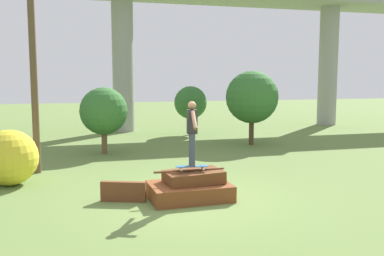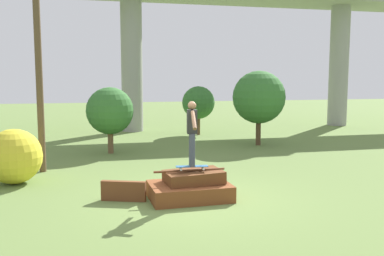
{
  "view_description": "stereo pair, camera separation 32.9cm",
  "coord_description": "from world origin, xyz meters",
  "px_view_note": "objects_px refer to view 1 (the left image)",
  "views": [
    {
      "loc": [
        -2.53,
        -9.34,
        2.81
      ],
      "look_at": [
        0.04,
        -0.07,
        1.67
      ],
      "focal_mm": 40.0,
      "sensor_mm": 36.0,
      "label": 1
    },
    {
      "loc": [
        -2.21,
        -9.42,
        2.81
      ],
      "look_at": [
        0.04,
        -0.07,
        1.67
      ],
      "focal_mm": 40.0,
      "sensor_mm": 36.0,
      "label": 2
    }
  ],
  "objects_px": {
    "tree_mid_back": "(104,111)",
    "bush_yellow_flowering": "(10,158)",
    "utility_pole": "(32,39)",
    "tree_behind_right": "(252,97)",
    "tree_behind_left": "(191,103)",
    "skater": "(192,129)",
    "skateboard": "(192,167)"
  },
  "relations": [
    {
      "from": "skateboard",
      "to": "tree_behind_left",
      "type": "xyz_separation_m",
      "value": [
        2.96,
        10.95,
        0.81
      ]
    },
    {
      "from": "utility_pole",
      "to": "skateboard",
      "type": "bearing_deg",
      "value": -47.23
    },
    {
      "from": "skater",
      "to": "skateboard",
      "type": "bearing_deg",
      "value": -116.57
    },
    {
      "from": "utility_pole",
      "to": "bush_yellow_flowering",
      "type": "relative_size",
      "value": 5.18
    },
    {
      "from": "bush_yellow_flowering",
      "to": "tree_behind_left",
      "type": "bearing_deg",
      "value": 49.34
    },
    {
      "from": "tree_behind_right",
      "to": "tree_mid_back",
      "type": "height_order",
      "value": "tree_behind_right"
    },
    {
      "from": "tree_mid_back",
      "to": "bush_yellow_flowering",
      "type": "xyz_separation_m",
      "value": [
        -2.71,
        -4.09,
        -0.85
      ]
    },
    {
      "from": "skater",
      "to": "tree_behind_right",
      "type": "relative_size",
      "value": 0.48
    },
    {
      "from": "skateboard",
      "to": "tree_behind_right",
      "type": "distance_m",
      "value": 8.6
    },
    {
      "from": "skater",
      "to": "tree_behind_right",
      "type": "distance_m",
      "value": 8.52
    },
    {
      "from": "skateboard",
      "to": "skater",
      "type": "relative_size",
      "value": 0.51
    },
    {
      "from": "utility_pole",
      "to": "bush_yellow_flowering",
      "type": "xyz_separation_m",
      "value": [
        -0.57,
        -1.38,
        -3.19
      ]
    },
    {
      "from": "utility_pole",
      "to": "tree_behind_right",
      "type": "bearing_deg",
      "value": 21.37
    },
    {
      "from": "tree_behind_left",
      "to": "tree_behind_right",
      "type": "distance_m",
      "value": 4.12
    },
    {
      "from": "tree_behind_left",
      "to": "tree_mid_back",
      "type": "xyz_separation_m",
      "value": [
        -4.48,
        -4.27,
        -0.0
      ]
    },
    {
      "from": "tree_mid_back",
      "to": "tree_behind_right",
      "type": "bearing_deg",
      "value": 4.74
    },
    {
      "from": "skateboard",
      "to": "tree_mid_back",
      "type": "distance_m",
      "value": 6.89
    },
    {
      "from": "skater",
      "to": "tree_mid_back",
      "type": "bearing_deg",
      "value": 102.8
    },
    {
      "from": "tree_behind_right",
      "to": "skateboard",
      "type": "bearing_deg",
      "value": -122.51
    },
    {
      "from": "bush_yellow_flowering",
      "to": "skater",
      "type": "bearing_deg",
      "value": -31.36
    },
    {
      "from": "skateboard",
      "to": "tree_mid_back",
      "type": "height_order",
      "value": "tree_mid_back"
    },
    {
      "from": "tree_mid_back",
      "to": "bush_yellow_flowering",
      "type": "height_order",
      "value": "tree_mid_back"
    },
    {
      "from": "skateboard",
      "to": "tree_mid_back",
      "type": "relative_size",
      "value": 0.31
    },
    {
      "from": "skateboard",
      "to": "skater",
      "type": "xyz_separation_m",
      "value": [
        0.0,
        0.0,
        0.86
      ]
    },
    {
      "from": "tree_mid_back",
      "to": "utility_pole",
      "type": "bearing_deg",
      "value": -128.27
    },
    {
      "from": "tree_behind_right",
      "to": "utility_pole",
      "type": "bearing_deg",
      "value": -158.63
    },
    {
      "from": "skater",
      "to": "tree_mid_back",
      "type": "relative_size",
      "value": 0.6
    },
    {
      "from": "tree_behind_left",
      "to": "bush_yellow_flowering",
      "type": "relative_size",
      "value": 1.63
    },
    {
      "from": "utility_pole",
      "to": "tree_mid_back",
      "type": "distance_m",
      "value": 4.18
    },
    {
      "from": "skater",
      "to": "tree_behind_left",
      "type": "height_order",
      "value": "tree_behind_left"
    },
    {
      "from": "utility_pole",
      "to": "tree_mid_back",
      "type": "bearing_deg",
      "value": 51.73
    },
    {
      "from": "skater",
      "to": "bush_yellow_flowering",
      "type": "bearing_deg",
      "value": 148.64
    }
  ]
}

